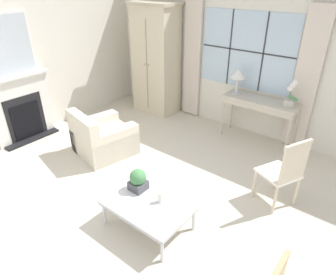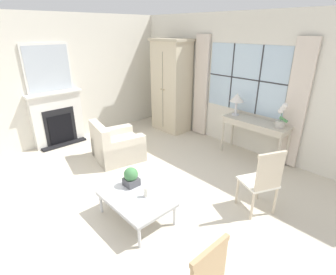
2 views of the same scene
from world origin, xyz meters
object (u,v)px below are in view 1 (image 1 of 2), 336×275
(potted_plant_small, at_px, (138,180))
(table_lamp, at_px, (238,74))
(pillar_candle, at_px, (160,198))
(potted_orchid, at_px, (290,96))
(armchair_upholstered, at_px, (103,139))
(console_table, at_px, (260,105))
(side_chair_wooden, at_px, (286,170))
(fireplace, at_px, (20,102))
(coffee_table, at_px, (148,205))
(armoire, at_px, (156,60))

(potted_plant_small, bearing_deg, table_lamp, 92.61)
(pillar_candle, bearing_deg, potted_orchid, 80.27)
(table_lamp, height_order, armchair_upholstered, table_lamp)
(potted_orchid, relative_size, potted_plant_small, 1.64)
(console_table, distance_m, table_lamp, 0.66)
(console_table, height_order, side_chair_wooden, side_chair_wooden)
(table_lamp, height_order, potted_orchid, potted_orchid)
(table_lamp, bearing_deg, side_chair_wooden, -45.36)
(side_chair_wooden, bearing_deg, fireplace, -166.17)
(potted_plant_small, bearing_deg, side_chair_wooden, 42.40)
(armchair_upholstered, relative_size, coffee_table, 1.01)
(side_chair_wooden, bearing_deg, potted_plant_small, -137.60)
(armoire, height_order, console_table, armoire)
(armoire, distance_m, armchair_upholstered, 2.23)
(armchair_upholstered, xyz_separation_m, pillar_candle, (1.86, -0.71, 0.16))
(fireplace, distance_m, coffee_table, 3.36)
(coffee_table, xyz_separation_m, potted_plant_small, (-0.27, 0.12, 0.18))
(armoire, xyz_separation_m, armchair_upholstered, (0.50, -1.99, -0.87))
(side_chair_wooden, distance_m, coffee_table, 1.77)
(armoire, height_order, table_lamp, armoire)
(fireplace, bearing_deg, armchair_upholstered, 18.71)
(coffee_table, bearing_deg, potted_plant_small, 155.79)
(fireplace, relative_size, armoire, 0.98)
(armoire, bearing_deg, table_lamp, 2.42)
(potted_orchid, height_order, coffee_table, potted_orchid)
(armoire, xyz_separation_m, coffee_table, (2.26, -2.80, -0.81))
(armchair_upholstered, height_order, side_chair_wooden, side_chair_wooden)
(side_chair_wooden, relative_size, pillar_candle, 6.53)
(potted_orchid, relative_size, armchair_upholstered, 0.46)
(console_table, bearing_deg, armoire, -178.64)
(fireplace, height_order, coffee_table, fireplace)
(potted_plant_small, bearing_deg, pillar_candle, -2.74)
(armoire, xyz_separation_m, side_chair_wooden, (3.36, -1.43, -0.57))
(potted_orchid, height_order, potted_plant_small, potted_orchid)
(armoire, bearing_deg, fireplace, -112.85)
(fireplace, height_order, side_chair_wooden, fireplace)
(fireplace, xyz_separation_m, console_table, (3.41, 2.58, -0.01))
(armoire, distance_m, potted_plant_small, 3.40)
(table_lamp, bearing_deg, fireplace, -138.37)
(fireplace, height_order, pillar_candle, fireplace)
(armchair_upholstered, relative_size, potted_plant_small, 3.59)
(armchair_upholstered, relative_size, pillar_candle, 6.62)
(armoire, xyz_separation_m, potted_orchid, (2.83, 0.05, -0.15))
(armoire, distance_m, coffee_table, 3.69)
(fireplace, distance_m, table_lamp, 3.94)
(table_lamp, distance_m, side_chair_wooden, 2.21)
(armoire, bearing_deg, potted_orchid, 1.07)
(potted_orchid, bearing_deg, pillar_candle, -99.73)
(console_table, relative_size, potted_plant_small, 4.60)
(fireplace, distance_m, side_chair_wooden, 4.56)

